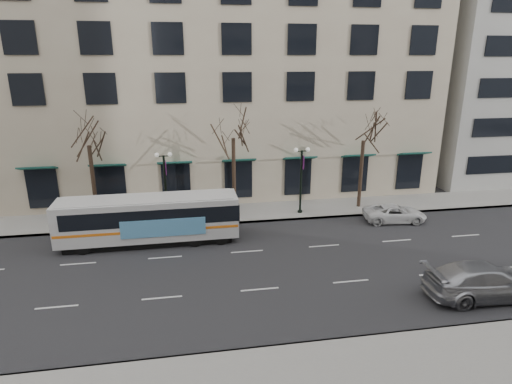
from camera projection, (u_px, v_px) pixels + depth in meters
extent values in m
plane|color=black|center=(253.00, 269.00, 24.44)|extent=(160.00, 160.00, 0.00)
cube|color=gray|center=(297.00, 210.00, 33.67)|extent=(80.00, 4.00, 0.15)
cube|color=tan|center=(196.00, 52.00, 40.24)|extent=(40.00, 20.00, 24.00)
cylinder|color=black|center=(94.00, 186.00, 30.26)|extent=(0.28, 0.28, 5.74)
cylinder|color=black|center=(234.00, 178.00, 31.81)|extent=(0.28, 0.28, 5.95)
cylinder|color=black|center=(361.00, 175.00, 33.47)|extent=(0.28, 0.28, 5.46)
cylinder|color=black|center=(166.00, 189.00, 30.60)|extent=(0.16, 0.16, 5.00)
cylinder|color=black|center=(168.00, 220.00, 31.31)|extent=(0.36, 0.36, 0.30)
cube|color=black|center=(163.00, 156.00, 29.86)|extent=(0.90, 0.06, 0.06)
sphere|color=silver|center=(157.00, 155.00, 29.76)|extent=(0.32, 0.32, 0.32)
sphere|color=silver|center=(170.00, 154.00, 29.90)|extent=(0.32, 0.32, 0.32)
cube|color=#671B64|center=(166.00, 168.00, 30.14)|extent=(0.04, 0.45, 1.00)
cylinder|color=black|center=(301.00, 183.00, 32.18)|extent=(0.16, 0.16, 5.00)
cylinder|color=black|center=(300.00, 212.00, 32.89)|extent=(0.36, 0.36, 0.30)
cube|color=black|center=(302.00, 151.00, 31.44)|extent=(0.90, 0.06, 0.06)
sphere|color=silver|center=(296.00, 150.00, 31.34)|extent=(0.32, 0.32, 0.32)
sphere|color=silver|center=(308.00, 150.00, 31.48)|extent=(0.32, 0.32, 0.32)
cube|color=#671B64|center=(303.00, 162.00, 31.72)|extent=(0.04, 0.45, 1.00)
cube|color=silver|center=(149.00, 218.00, 27.39)|extent=(11.35, 2.54, 2.60)
cube|color=black|center=(150.00, 239.00, 27.83)|extent=(10.44, 2.24, 0.42)
cube|color=black|center=(153.00, 212.00, 27.32)|extent=(10.90, 2.57, 1.04)
cube|color=orange|center=(149.00, 224.00, 27.53)|extent=(11.24, 2.56, 0.17)
cube|color=#549BCE|center=(163.00, 228.00, 26.45)|extent=(5.19, 0.09, 1.13)
cube|color=silver|center=(147.00, 198.00, 26.99)|extent=(10.78, 2.29, 0.08)
cylinder|color=black|center=(83.00, 247.00, 26.10)|extent=(0.95, 0.27, 0.94)
cylinder|color=black|center=(89.00, 233.00, 28.13)|extent=(0.95, 0.27, 0.94)
cylinder|color=black|center=(195.00, 239.00, 27.22)|extent=(0.95, 0.27, 0.94)
cylinder|color=black|center=(194.00, 227.00, 29.26)|extent=(0.95, 0.27, 0.94)
cylinder|color=black|center=(221.00, 238.00, 27.50)|extent=(0.95, 0.27, 0.94)
cylinder|color=black|center=(218.00, 225.00, 29.54)|extent=(0.95, 0.27, 0.94)
imported|color=#A7A9AF|center=(485.00, 281.00, 21.36)|extent=(6.18, 2.69, 1.77)
imported|color=silver|center=(395.00, 213.00, 31.33)|extent=(4.71, 2.59, 1.25)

